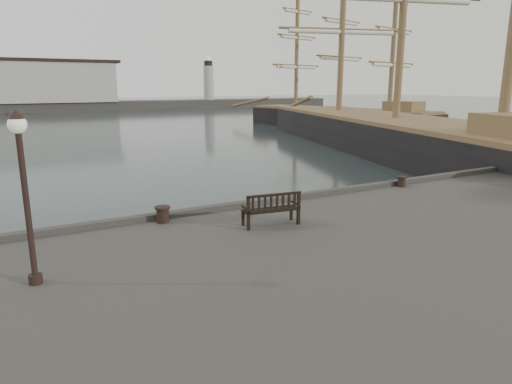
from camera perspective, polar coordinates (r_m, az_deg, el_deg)
ground at (r=16.24m, az=1.55°, el=-6.57°), size 400.00×400.00×0.00m
breakwater at (r=105.16m, az=-28.11°, el=11.05°), size 140.00×9.50×12.20m
bench at (r=13.10m, az=1.89°, el=-2.89°), size 1.71×0.80×0.95m
bollard_left at (r=13.65m, az=-11.58°, el=-2.77°), size 0.53×0.53×0.48m
bollard_right at (r=18.99m, az=17.73°, el=1.26°), size 0.50×0.50×0.41m
lamp_post at (r=9.85m, az=-27.08°, el=1.87°), size 0.35×0.35×3.50m
tall_ship_main at (r=40.44m, az=16.87°, el=6.00°), size 20.41×43.57×32.17m
tall_ship_far at (r=61.25m, az=10.16°, el=8.59°), size 11.65×27.31×22.89m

